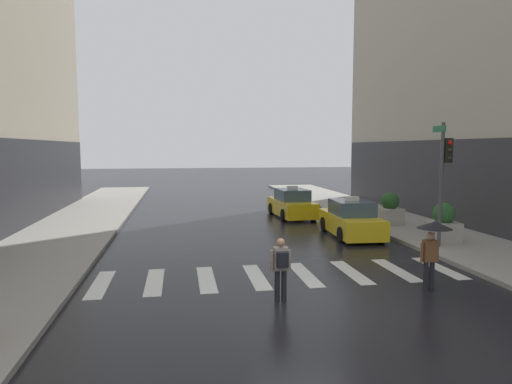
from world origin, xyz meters
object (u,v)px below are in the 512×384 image
(traffic_light_pole, at_px, (444,167))
(pedestrian_with_umbrella, at_px, (433,237))
(pedestrian_with_backpack, at_px, (281,264))
(planter_mid_block, at_px, (390,210))
(planter_near_corner, at_px, (444,224))
(taxi_second, at_px, (292,204))
(taxi_lead, at_px, (351,220))

(traffic_light_pole, bearing_deg, pedestrian_with_umbrella, -124.65)
(pedestrian_with_backpack, distance_m, planter_mid_block, 12.74)
(planter_near_corner, bearing_deg, traffic_light_pole, -126.27)
(planter_near_corner, bearing_deg, planter_mid_block, 92.47)
(pedestrian_with_umbrella, distance_m, planter_mid_block, 10.41)
(traffic_light_pole, relative_size, pedestrian_with_umbrella, 2.47)
(taxi_second, bearing_deg, taxi_lead, -78.21)
(taxi_lead, height_order, pedestrian_with_umbrella, pedestrian_with_umbrella)
(planter_near_corner, xyz_separation_m, planter_mid_block, (-0.19, 4.41, 0.00))
(pedestrian_with_umbrella, bearing_deg, planter_mid_block, 70.03)
(traffic_light_pole, relative_size, planter_near_corner, 3.00)
(traffic_light_pole, height_order, pedestrian_with_backpack, traffic_light_pole)
(pedestrian_with_backpack, xyz_separation_m, planter_near_corner, (8.11, 5.57, -0.10))
(pedestrian_with_umbrella, bearing_deg, taxi_lead, 84.84)
(taxi_second, bearing_deg, traffic_light_pole, -68.44)
(traffic_light_pole, distance_m, planter_near_corner, 2.60)
(planter_mid_block, bearing_deg, pedestrian_with_umbrella, -109.97)
(taxi_second, distance_m, planter_mid_block, 5.73)
(planter_near_corner, distance_m, planter_mid_block, 4.41)
(taxi_lead, xyz_separation_m, pedestrian_with_umbrella, (-0.71, -7.81, 0.79))
(taxi_lead, height_order, taxi_second, same)
(traffic_light_pole, xyz_separation_m, taxi_second, (-3.66, 9.27, -2.53))
(pedestrian_with_backpack, distance_m, planter_near_corner, 9.84)
(pedestrian_with_backpack, height_order, planter_mid_block, planter_mid_block)
(pedestrian_with_backpack, bearing_deg, planter_near_corner, 34.47)
(taxi_second, xyz_separation_m, pedestrian_with_umbrella, (0.54, -13.78, 0.79))
(pedestrian_with_umbrella, relative_size, planter_near_corner, 1.21)
(traffic_light_pole, relative_size, pedestrian_with_backpack, 2.91)
(traffic_light_pole, bearing_deg, taxi_lead, 126.21)
(planter_near_corner, height_order, planter_mid_block, same)
(traffic_light_pole, xyz_separation_m, taxi_lead, (-2.41, 3.30, -2.53))
(taxi_lead, distance_m, pedestrian_with_backpack, 9.50)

